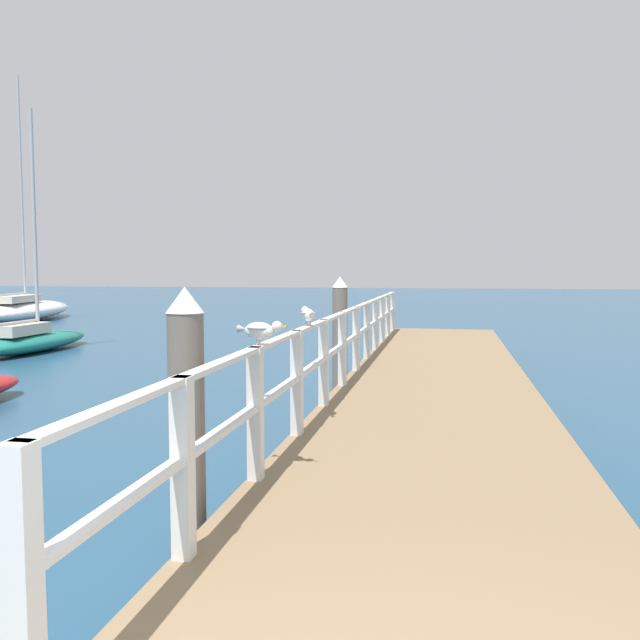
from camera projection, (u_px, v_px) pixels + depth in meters
pier_deck at (436, 396)px, 10.51m from camera, size 2.99×18.45×0.53m
pier_railing at (350, 336)px, 10.71m from camera, size 0.12×16.97×1.14m
dock_piling_near at (187, 427)px, 5.00m from camera, size 0.29×0.29×2.19m
dock_piling_far at (340, 335)px, 12.04m from camera, size 0.29×0.29×2.19m
seagull_foreground at (260, 330)px, 5.54m from camera, size 0.47×0.22×0.21m
seagull_background at (308, 314)px, 7.49m from camera, size 0.25×0.45×0.21m
boat_0 at (32, 339)px, 18.24m from camera, size 1.50×4.88×6.81m
boat_1 at (21, 310)px, 29.18m from camera, size 4.27×8.64×10.97m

